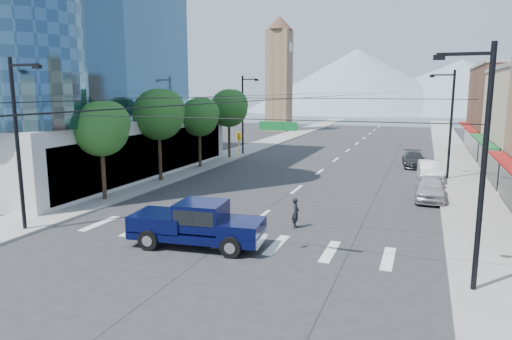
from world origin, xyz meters
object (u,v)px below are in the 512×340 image
object	(u,v)px
parked_car_mid	(430,171)
pedestrian	(296,213)
pickup_truck	(197,223)
parked_car_near	(430,188)
parked_car_far	(414,159)

from	to	relation	value
parked_car_mid	pedestrian	bearing A→B (deg)	-117.02
pickup_truck	pedestrian	size ratio (longest dim) A/B	3.95
parked_car_near	parked_car_mid	size ratio (longest dim) A/B	0.99
pedestrian	parked_car_far	xyz separation A→B (m)	(5.49, 23.49, -0.11)
parked_car_near	pickup_truck	bearing A→B (deg)	-127.48
parked_car_mid	parked_car_far	distance (m)	7.07
pickup_truck	pedestrian	distance (m)	5.79
parked_car_far	parked_car_near	bearing A→B (deg)	-89.71
pedestrian	parked_car_near	bearing A→B (deg)	-44.70
parked_car_near	parked_car_far	size ratio (longest dim) A/B	0.98
parked_car_far	pickup_truck	bearing A→B (deg)	-113.49
pickup_truck	parked_car_far	xyz separation A→B (m)	(9.14, 27.97, -0.41)
pickup_truck	parked_car_far	size ratio (longest dim) A/B	1.33
parked_car_near	pedestrian	bearing A→B (deg)	-126.59
parked_car_near	parked_car_mid	world-z (taller)	parked_car_near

